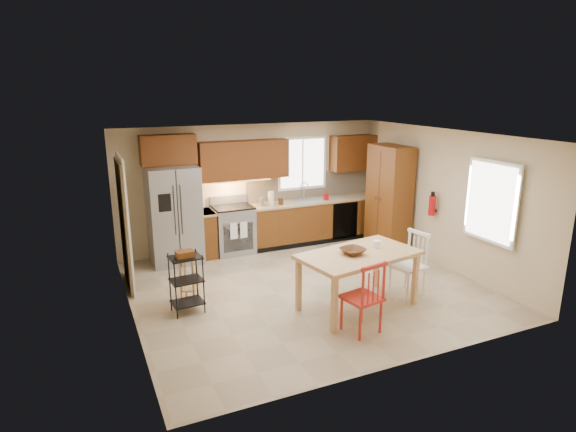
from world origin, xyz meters
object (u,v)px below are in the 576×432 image
at_px(chair_white, 408,265).
at_px(utility_cart, 187,283).
at_px(pantry, 389,198).
at_px(dining_table, 358,281).
at_px(range_stove, 233,230).
at_px(table_jar, 377,245).
at_px(table_bowl, 353,254).
at_px(soap_bottle, 326,195).
at_px(chair_red, 362,296).
at_px(refrigerator, 174,215).
at_px(bar_stool, 189,278).
at_px(fire_extinguisher, 432,206).

bearing_deg(chair_white, utility_cart, 65.63).
bearing_deg(pantry, dining_table, -133.79).
distance_m(range_stove, table_jar, 3.32).
xyz_separation_m(table_bowl, utility_cart, (-2.25, 0.89, -0.41)).
xyz_separation_m(soap_bottle, chair_red, (-1.46, -3.70, -0.48)).
bearing_deg(dining_table, range_stove, 96.26).
bearing_deg(soap_bottle, range_stove, 177.60).
bearing_deg(soap_bottle, table_jar, -103.90).
distance_m(refrigerator, bar_stool, 1.92).
bearing_deg(chair_red, soap_bottle, 58.33).
relative_size(soap_bottle, chair_red, 0.19).
bearing_deg(fire_extinguisher, utility_cart, -177.42).
xyz_separation_m(soap_bottle, table_jar, (-0.73, -2.94, -0.10)).
relative_size(refrigerator, table_bowl, 5.16).
bearing_deg(table_jar, soap_bottle, 76.10).
xyz_separation_m(range_stove, fire_extinguisher, (3.18, -2.04, 0.64)).
bearing_deg(bar_stool, utility_cart, -122.96).
bearing_deg(chair_red, dining_table, 51.55).
relative_size(pantry, chair_red, 2.05).
height_order(table_jar, bar_stool, table_jar).
bearing_deg(chair_white, table_jar, 73.95).
bearing_deg(table_bowl, dining_table, 0.00).
relative_size(range_stove, chair_white, 0.90).
bearing_deg(table_bowl, utility_cart, 158.45).
bearing_deg(utility_cart, chair_red, -41.85).
relative_size(pantry, bar_stool, 2.78).
height_order(pantry, chair_white, pantry).
bearing_deg(fire_extinguisher, refrigerator, 155.48).
height_order(table_bowl, utility_cart, table_bowl).
distance_m(soap_bottle, fire_extinguisher, 2.27).
bearing_deg(bar_stool, table_bowl, -44.91).
bearing_deg(bar_stool, chair_white, -35.21).
bearing_deg(table_jar, range_stove, 113.32).
bearing_deg(chair_white, soap_bottle, -13.16).
bearing_deg(soap_bottle, fire_extinguisher, -59.47).
distance_m(range_stove, fire_extinguisher, 3.83).
bearing_deg(dining_table, soap_bottle, 59.87).
height_order(range_stove, chair_white, chair_white).
distance_m(table_jar, bar_stool, 2.90).
distance_m(soap_bottle, pantry, 1.31).
distance_m(soap_bottle, chair_white, 3.04).
distance_m(refrigerator, dining_table, 3.74).
xyz_separation_m(table_bowl, table_jar, (0.49, 0.11, 0.03)).
bearing_deg(soap_bottle, chair_white, -93.01).
height_order(soap_bottle, fire_extinguisher, fire_extinguisher).
height_order(soap_bottle, table_jar, soap_bottle).
bearing_deg(dining_table, table_jar, 5.79).
distance_m(chair_red, chair_white, 1.48).
distance_m(refrigerator, chair_white, 4.29).
relative_size(pantry, dining_table, 1.21).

